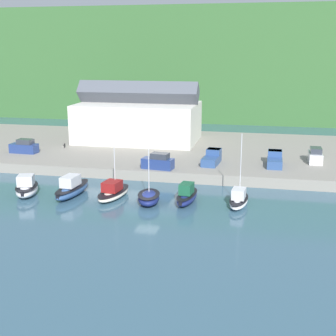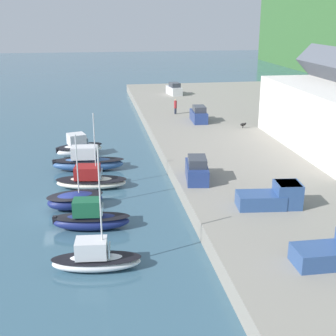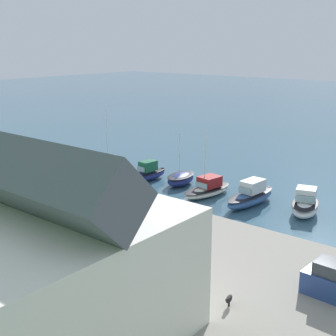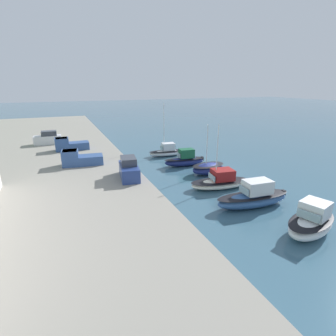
{
  "view_description": "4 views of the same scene",
  "coord_description": "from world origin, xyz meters",
  "px_view_note": "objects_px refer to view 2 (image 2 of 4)",
  "views": [
    {
      "loc": [
        12.34,
        -47.22,
        17.1
      ],
      "look_at": [
        0.56,
        8.75,
        2.39
      ],
      "focal_mm": 50.0,
      "sensor_mm": 36.0,
      "label": 1
    },
    {
      "loc": [
        36.13,
        3.28,
        15.36
      ],
      "look_at": [
        -2.67,
        9.6,
        2.22
      ],
      "focal_mm": 50.0,
      "sensor_mm": 36.0,
      "label": 2
    },
    {
      "loc": [
        -31.62,
        42.42,
        15.84
      ],
      "look_at": [
        0.44,
        3.1,
        2.25
      ],
      "focal_mm": 50.0,
      "sensor_mm": 36.0,
      "label": 3
    },
    {
      "loc": [
        -27.13,
        18.22,
        10.84
      ],
      "look_at": [
        -2.08,
        7.76,
        2.11
      ],
      "focal_mm": 28.0,
      "sensor_mm": 36.0,
      "label": 4
    }
  ],
  "objects_px": {
    "moored_boat_3": "(75,200)",
    "parked_car_1": "(199,115)",
    "moored_boat_5": "(95,259)",
    "person_on_quay": "(175,106)",
    "pickup_truck_0": "(274,197)",
    "dog_on_quay": "(243,124)",
    "moored_boat_2": "(91,180)",
    "moored_boat_1": "(87,162)",
    "moored_boat_4": "(90,219)",
    "parked_car_3": "(197,170)",
    "moored_boat_0": "(79,148)",
    "parked_car_2": "(174,89)"
  },
  "relations": [
    {
      "from": "moored_boat_1",
      "to": "moored_boat_3",
      "type": "relative_size",
      "value": 1.19
    },
    {
      "from": "pickup_truck_0",
      "to": "dog_on_quay",
      "type": "xyz_separation_m",
      "value": [
        -24.69,
        5.58,
        -0.36
      ]
    },
    {
      "from": "moored_boat_4",
      "to": "pickup_truck_0",
      "type": "height_order",
      "value": "pickup_truck_0"
    },
    {
      "from": "moored_boat_5",
      "to": "person_on_quay",
      "type": "relative_size",
      "value": 3.79
    },
    {
      "from": "person_on_quay",
      "to": "dog_on_quay",
      "type": "height_order",
      "value": "person_on_quay"
    },
    {
      "from": "moored_boat_5",
      "to": "moored_boat_2",
      "type": "bearing_deg",
      "value": -174.06
    },
    {
      "from": "moored_boat_3",
      "to": "parked_car_1",
      "type": "bearing_deg",
      "value": 137.28
    },
    {
      "from": "moored_boat_0",
      "to": "moored_boat_1",
      "type": "relative_size",
      "value": 0.78
    },
    {
      "from": "pickup_truck_0",
      "to": "person_on_quay",
      "type": "xyz_separation_m",
      "value": [
        -34.57,
        -1.39,
        0.28
      ]
    },
    {
      "from": "moored_boat_0",
      "to": "dog_on_quay",
      "type": "height_order",
      "value": "moored_boat_0"
    },
    {
      "from": "parked_car_1",
      "to": "moored_boat_1",
      "type": "bearing_deg",
      "value": -133.64
    },
    {
      "from": "moored_boat_2",
      "to": "dog_on_quay",
      "type": "height_order",
      "value": "moored_boat_2"
    },
    {
      "from": "parked_car_1",
      "to": "pickup_truck_0",
      "type": "bearing_deg",
      "value": -88.9
    },
    {
      "from": "moored_boat_2",
      "to": "parked_car_2",
      "type": "xyz_separation_m",
      "value": [
        -40.92,
        14.98,
        1.57
      ]
    },
    {
      "from": "moored_boat_1",
      "to": "parked_car_1",
      "type": "xyz_separation_m",
      "value": [
        -14.09,
        14.78,
        1.39
      ]
    },
    {
      "from": "moored_boat_0",
      "to": "pickup_truck_0",
      "type": "height_order",
      "value": "pickup_truck_0"
    },
    {
      "from": "moored_boat_1",
      "to": "parked_car_3",
      "type": "xyz_separation_m",
      "value": [
        8.35,
        9.49,
        1.39
      ]
    },
    {
      "from": "moored_boat_0",
      "to": "parked_car_1",
      "type": "bearing_deg",
      "value": 101.92
    },
    {
      "from": "moored_boat_0",
      "to": "parked_car_3",
      "type": "distance_m",
      "value": 17.27
    },
    {
      "from": "person_on_quay",
      "to": "pickup_truck_0",
      "type": "bearing_deg",
      "value": 2.3
    },
    {
      "from": "parked_car_2",
      "to": "dog_on_quay",
      "type": "distance_m",
      "value": 26.61
    },
    {
      "from": "moored_boat_2",
      "to": "moored_boat_5",
      "type": "relative_size",
      "value": 0.86
    },
    {
      "from": "moored_boat_4",
      "to": "moored_boat_5",
      "type": "xyz_separation_m",
      "value": [
        5.83,
        0.27,
        -0.12
      ]
    },
    {
      "from": "parked_car_1",
      "to": "parked_car_2",
      "type": "distance_m",
      "value": 21.78
    },
    {
      "from": "moored_boat_3",
      "to": "pickup_truck_0",
      "type": "bearing_deg",
      "value": 60.9
    },
    {
      "from": "moored_boat_5",
      "to": "person_on_quay",
      "type": "height_order",
      "value": "moored_boat_5"
    },
    {
      "from": "parked_car_3",
      "to": "moored_boat_2",
      "type": "bearing_deg",
      "value": 168.54
    },
    {
      "from": "moored_boat_1",
      "to": "parked_car_1",
      "type": "distance_m",
      "value": 20.46
    },
    {
      "from": "parked_car_2",
      "to": "dog_on_quay",
      "type": "xyz_separation_m",
      "value": [
        26.27,
        4.26,
        -0.46
      ]
    },
    {
      "from": "moored_boat_5",
      "to": "person_on_quay",
      "type": "xyz_separation_m",
      "value": [
        -39.14,
        12.05,
        1.76
      ]
    },
    {
      "from": "moored_boat_3",
      "to": "moored_boat_4",
      "type": "bearing_deg",
      "value": 7.17
    },
    {
      "from": "parked_car_3",
      "to": "dog_on_quay",
      "type": "height_order",
      "value": "parked_car_3"
    },
    {
      "from": "moored_boat_1",
      "to": "parked_car_1",
      "type": "relative_size",
      "value": 1.74
    },
    {
      "from": "moored_boat_3",
      "to": "parked_car_1",
      "type": "height_order",
      "value": "moored_boat_3"
    },
    {
      "from": "person_on_quay",
      "to": "parked_car_2",
      "type": "bearing_deg",
      "value": 170.64
    },
    {
      "from": "moored_boat_1",
      "to": "moored_boat_4",
      "type": "xyz_separation_m",
      "value": [
        13.83,
        0.23,
        -0.07
      ]
    },
    {
      "from": "person_on_quay",
      "to": "dog_on_quay",
      "type": "relative_size",
      "value": 2.42
    },
    {
      "from": "moored_boat_0",
      "to": "moored_boat_2",
      "type": "xyz_separation_m",
      "value": [
        10.4,
        1.23,
        -0.19
      ]
    },
    {
      "from": "parked_car_1",
      "to": "dog_on_quay",
      "type": "height_order",
      "value": "parked_car_1"
    },
    {
      "from": "moored_boat_5",
      "to": "parked_car_2",
      "type": "xyz_separation_m",
      "value": [
        -55.52,
        14.75,
        1.58
      ]
    },
    {
      "from": "moored_boat_4",
      "to": "moored_boat_5",
      "type": "height_order",
      "value": "moored_boat_5"
    },
    {
      "from": "parked_car_2",
      "to": "parked_car_3",
      "type": "relative_size",
      "value": 1.0
    },
    {
      "from": "moored_boat_0",
      "to": "parked_car_3",
      "type": "xyz_separation_m",
      "value": [
        13.69,
        10.44,
        1.38
      ]
    },
    {
      "from": "moored_boat_4",
      "to": "dog_on_quay",
      "type": "height_order",
      "value": "moored_boat_4"
    },
    {
      "from": "parked_car_1",
      "to": "dog_on_quay",
      "type": "relative_size",
      "value": 4.85
    },
    {
      "from": "moored_boat_5",
      "to": "parked_car_2",
      "type": "height_order",
      "value": "moored_boat_5"
    },
    {
      "from": "moored_boat_1",
      "to": "pickup_truck_0",
      "type": "relative_size",
      "value": 1.52
    },
    {
      "from": "moored_boat_5",
      "to": "dog_on_quay",
      "type": "xyz_separation_m",
      "value": [
        -29.26,
        19.02,
        1.12
      ]
    },
    {
      "from": "person_on_quay",
      "to": "dog_on_quay",
      "type": "bearing_deg",
      "value": 35.17
    },
    {
      "from": "parked_car_3",
      "to": "dog_on_quay",
      "type": "relative_size",
      "value": 5.0
    }
  ]
}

